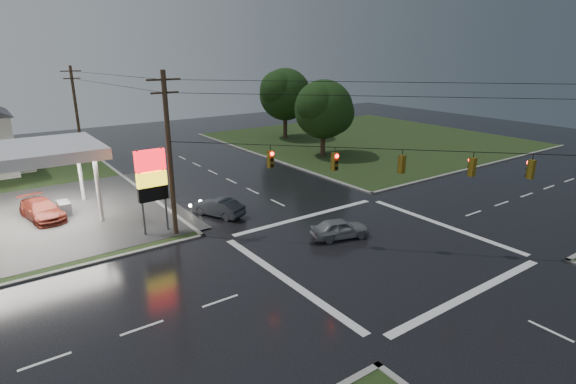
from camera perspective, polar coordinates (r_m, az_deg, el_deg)
ground at (r=29.60m, az=10.82°, el=-6.98°), size 120.00×120.00×0.00m
grass_ne at (r=64.89m, az=10.35°, el=6.56°), size 36.00×36.00×0.08m
pylon_sign at (r=31.35m, az=-16.93°, el=1.76°), size 2.00×0.35×6.00m
utility_pole_nw at (r=30.35m, az=-14.81°, el=4.77°), size 2.20×0.32×11.00m
utility_pole_n at (r=57.63m, az=-25.28°, el=9.29°), size 2.20×0.32×10.50m
traffic_signals at (r=27.58m, az=11.65°, el=5.36°), size 26.87×26.87×1.47m
tree_ne_near at (r=53.12m, az=4.67°, el=10.42°), size 7.99×6.80×8.98m
tree_ne_far at (r=64.33m, az=-0.25°, el=12.28°), size 8.46×7.20×9.80m
car_north at (r=34.70m, az=-8.85°, el=-1.91°), size 3.07×4.43×1.38m
car_crossing at (r=30.55m, az=6.58°, el=-4.60°), size 4.25×2.64×1.35m
car_pump at (r=38.25m, az=-28.78°, el=-2.01°), size 2.96×5.45×1.50m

